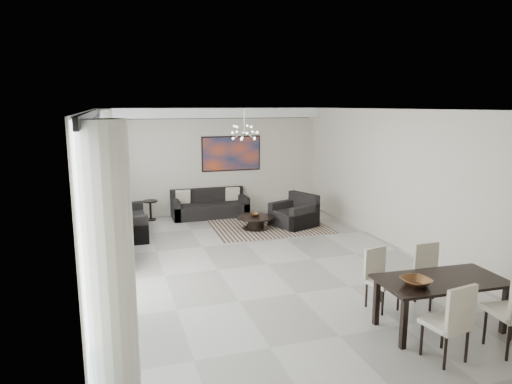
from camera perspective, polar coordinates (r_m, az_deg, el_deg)
name	(u,v)px	position (r m, az deg, el deg)	size (l,w,h in m)	color
room_shell	(291,188)	(8.56, 4.35, 0.50)	(6.00, 9.00, 2.90)	#A8A39B
window_wall	(104,198)	(7.93, -18.43, -0.72)	(0.37, 8.95, 2.90)	silver
soffit	(214,113)	(12.40, -5.22, 9.81)	(5.98, 0.40, 0.26)	white
painting	(231,154)	(12.75, -3.10, 4.82)	(1.68, 0.04, 0.98)	#C0431A
chandelier	(244,132)	(10.74, -1.47, 7.46)	(0.66, 0.66, 0.71)	silver
rug	(269,226)	(11.42, 1.61, -4.28)	(2.79, 2.15, 0.01)	black
coffee_table	(256,222)	(11.14, -0.03, -3.76)	(0.89, 0.89, 0.31)	black
bowl_coffee	(255,215)	(11.13, -0.13, -2.85)	(0.23, 0.23, 0.07)	brown
sofa_main	(210,207)	(12.42, -5.82, -1.94)	(2.02, 0.83, 0.73)	black
loveseat	(122,224)	(10.97, -16.41, -3.80)	(0.97, 1.73, 0.87)	black
armchair	(295,215)	(11.44, 4.86, -2.91)	(1.18, 1.21, 0.80)	black
side_table	(150,207)	(12.26, -13.06, -1.83)	(0.38, 0.38, 0.53)	black
tv_console	(114,247)	(9.30, -17.37, -6.63)	(0.48, 1.71, 0.53)	black
television	(121,217)	(9.17, -16.58, -3.04)	(1.11, 0.15, 0.64)	gray
dining_table	(441,285)	(6.66, 22.11, -10.76)	(1.74, 0.93, 0.71)	black
dining_chair_sw	(453,318)	(5.91, 23.38, -14.26)	(0.51, 0.51, 0.98)	beige
dining_chair_nw	(379,274)	(7.11, 15.12, -9.87)	(0.50, 0.50, 0.90)	beige
dining_chair_ne	(430,270)	(7.47, 20.89, -9.08)	(0.43, 0.43, 0.92)	beige
bowl_dining	(416,282)	(6.29, 19.38, -10.56)	(0.37, 0.37, 0.09)	brown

